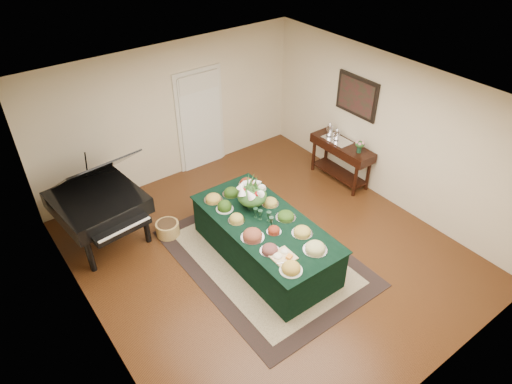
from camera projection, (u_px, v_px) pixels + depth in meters
ground at (267, 252)px, 7.55m from camera, size 6.00×6.00×0.00m
area_rug at (264, 257)px, 7.44m from camera, size 2.36×3.31×0.01m
kitchen_doorway at (201, 121)px, 9.18m from camera, size 1.05×0.07×2.10m
buffet_table at (265, 240)px, 7.24m from camera, size 1.22×2.57×0.73m
food_platters at (261, 218)px, 7.04m from camera, size 1.05×2.32×0.13m
cutting_board at (282, 254)px, 6.40m from camera, size 0.32×0.32×0.10m
green_goblets at (264, 216)px, 7.01m from camera, size 0.18×0.40×0.18m
floral_centerpiece at (252, 193)px, 7.17m from camera, size 0.49×0.49×0.49m
grand_piano at (98, 202)px, 7.35m from camera, size 1.50×1.68×1.62m
wicker_basket at (168, 229)px, 7.83m from camera, size 0.40×0.40×0.25m
mahogany_sideboard at (342, 152)px, 8.93m from camera, size 0.45×1.37×0.83m
tea_service at (334, 133)px, 8.92m from camera, size 0.34×0.58×0.30m
pink_bouquet at (360, 145)px, 8.45m from camera, size 0.20×0.20×0.25m
wall_painting at (357, 96)px, 8.39m from camera, size 0.05×0.95×0.75m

